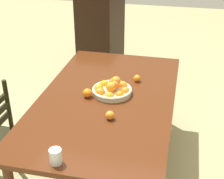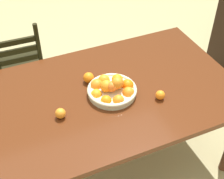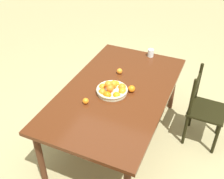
# 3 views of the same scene
# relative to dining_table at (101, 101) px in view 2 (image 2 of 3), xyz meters

# --- Properties ---
(ground_plane) EXTENTS (12.00, 12.00, 0.00)m
(ground_plane) POSITION_rel_dining_table_xyz_m (0.00, 0.00, -0.66)
(ground_plane) COLOR tan
(dining_table) EXTENTS (1.87, 1.08, 0.72)m
(dining_table) POSITION_rel_dining_table_xyz_m (0.00, 0.00, 0.00)
(dining_table) COLOR #4F2410
(dining_table) RESTS_ON ground
(chair_near_window) EXTENTS (0.41, 0.41, 0.91)m
(chair_near_window) POSITION_rel_dining_table_xyz_m (-0.41, 0.88, -0.21)
(chair_near_window) COLOR black
(chair_near_window) RESTS_ON ground
(fruit_bowl) EXTENTS (0.33, 0.33, 0.15)m
(fruit_bowl) POSITION_rel_dining_table_xyz_m (0.07, -0.03, 0.11)
(fruit_bowl) COLOR beige
(fruit_bowl) RESTS_ON dining_table
(orange_loose_0) EXTENTS (0.06, 0.06, 0.06)m
(orange_loose_0) POSITION_rel_dining_table_xyz_m (0.34, -0.20, 0.10)
(orange_loose_0) COLOR orange
(orange_loose_0) RESTS_ON dining_table
(orange_loose_1) EXTENTS (0.07, 0.07, 0.07)m
(orange_loose_1) POSITION_rel_dining_table_xyz_m (-0.31, -0.10, 0.10)
(orange_loose_1) COLOR orange
(orange_loose_1) RESTS_ON dining_table
(orange_loose_2) EXTENTS (0.07, 0.07, 0.07)m
(orange_loose_2) POSITION_rel_dining_table_xyz_m (-0.03, 0.15, 0.10)
(orange_loose_2) COLOR orange
(orange_loose_2) RESTS_ON dining_table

